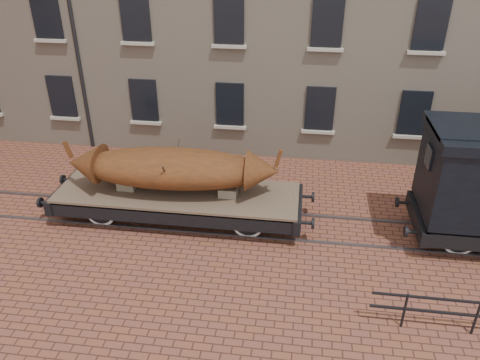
# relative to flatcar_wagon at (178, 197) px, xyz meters

# --- Properties ---
(ground) EXTENTS (90.00, 90.00, 0.00)m
(ground) POSITION_rel_flatcar_wagon_xyz_m (3.41, 0.00, -0.81)
(ground) COLOR brown
(rail_track) EXTENTS (30.00, 1.52, 0.06)m
(rail_track) POSITION_rel_flatcar_wagon_xyz_m (3.41, 0.00, -0.78)
(rail_track) COLOR #59595E
(rail_track) RESTS_ON ground
(flatcar_wagon) EXTENTS (8.61, 2.34, 1.30)m
(flatcar_wagon) POSITION_rel_flatcar_wagon_xyz_m (0.00, 0.00, 0.00)
(flatcar_wagon) COLOR brown
(flatcar_wagon) RESTS_ON ground
(iron_boat) EXTENTS (6.71, 2.08, 1.60)m
(iron_boat) POSITION_rel_flatcar_wagon_xyz_m (-0.10, -0.00, 1.03)
(iron_boat) COLOR brown
(iron_boat) RESTS_ON flatcar_wagon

